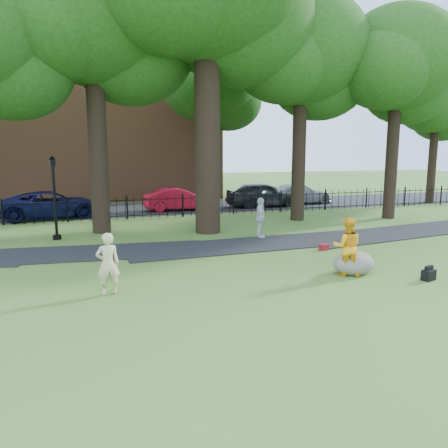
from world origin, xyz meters
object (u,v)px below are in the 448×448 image
object	(u,v)px
lamppost	(55,199)
man	(347,247)
woman	(108,264)
red_sedan	(179,199)
boulder	(354,261)

from	to	relation	value
lamppost	man	bearing A→B (deg)	-59.44
woman	red_sedan	world-z (taller)	woman
boulder	red_sedan	size ratio (longest dim) A/B	0.29
boulder	red_sedan	xyz separation A→B (m)	(-1.85, 15.29, 0.33)
woman	boulder	size ratio (longest dim) A/B	1.27
boulder	red_sedan	world-z (taller)	red_sedan
lamppost	red_sedan	distance (m)	9.81
woman	boulder	world-z (taller)	woman
lamppost	red_sedan	world-z (taller)	lamppost
woman	man	xyz separation A→B (m)	(6.68, -0.40, 0.06)
lamppost	red_sedan	bearing A→B (deg)	32.47
lamppost	red_sedan	xyz separation A→B (m)	(6.69, 7.10, -0.97)
boulder	lamppost	distance (m)	11.91
man	lamppost	size ratio (longest dim) A/B	0.50
man	boulder	xyz separation A→B (m)	(0.32, 0.10, -0.48)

